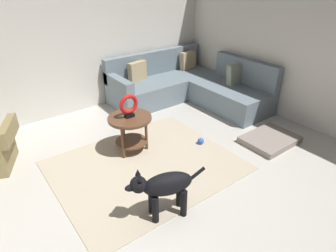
{
  "coord_description": "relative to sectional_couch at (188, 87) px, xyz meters",
  "views": [
    {
      "loc": [
        -1.49,
        -1.99,
        2.31
      ],
      "look_at": [
        0.45,
        0.6,
        0.55
      ],
      "focal_mm": 30.97,
      "sensor_mm": 36.0,
      "label": 1
    }
  ],
  "objects": [
    {
      "name": "dog",
      "position": [
        -2.16,
        -2.16,
        0.09
      ],
      "size": [
        0.82,
        0.37,
        0.63
      ],
      "rotation": [
        0.0,
        0.0,
        1.26
      ],
      "color": "black",
      "rests_on": "ground_plane"
    },
    {
      "name": "wall_right",
      "position": [
        0.95,
        -2.01,
        1.06
      ],
      "size": [
        0.12,
        6.0,
        2.7
      ],
      "primitive_type": "cube",
      "color": "silver",
      "rests_on": "ground_plane"
    },
    {
      "name": "dog_bed_mat",
      "position": [
        -0.01,
        -1.93,
        -0.25
      ],
      "size": [
        0.8,
        0.6,
        0.09
      ],
      "primitive_type": "cube",
      "color": "gray",
      "rests_on": "ground_plane"
    },
    {
      "name": "wall_back",
      "position": [
        -1.99,
        0.93,
        1.06
      ],
      "size": [
        6.0,
        0.12,
        2.7
      ],
      "primitive_type": "cube",
      "color": "silver",
      "rests_on": "ground_plane"
    },
    {
      "name": "torus_sculpture",
      "position": [
        -1.79,
        -0.88,
        0.42
      ],
      "size": [
        0.28,
        0.08,
        0.33
      ],
      "color": "black",
      "rests_on": "side_table"
    },
    {
      "name": "dog_toy_ball",
      "position": [
        -0.88,
        -1.35,
        -0.24
      ],
      "size": [
        0.1,
        0.1,
        0.1
      ],
      "primitive_type": "sphere",
      "color": "blue",
      "rests_on": "ground_plane"
    },
    {
      "name": "ground_plane",
      "position": [
        -1.99,
        -2.01,
        -0.34
      ],
      "size": [
        6.0,
        6.0,
        0.1
      ],
      "primitive_type": "cube",
      "color": "beige"
    },
    {
      "name": "sectional_couch",
      "position": [
        0.0,
        0.0,
        0.0
      ],
      "size": [
        2.2,
        2.25,
        0.88
      ],
      "color": "slate",
      "rests_on": "ground_plane"
    },
    {
      "name": "side_table",
      "position": [
        -1.79,
        -0.88,
        0.12
      ],
      "size": [
        0.6,
        0.6,
        0.54
      ],
      "color": "brown",
      "rests_on": "ground_plane"
    },
    {
      "name": "area_rug",
      "position": [
        -1.84,
        -1.31,
        -0.29
      ],
      "size": [
        2.3,
        1.9,
        0.01
      ],
      "primitive_type": "cube",
      "color": "#BCAD93",
      "rests_on": "ground_plane"
    }
  ]
}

